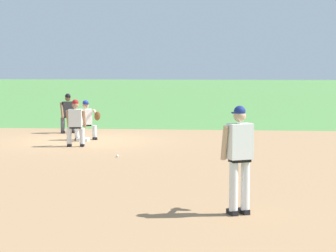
{
  "coord_description": "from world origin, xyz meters",
  "views": [
    {
      "loc": [
        -21.18,
        -4.86,
        2.57
      ],
      "look_at": [
        -7.14,
        -3.52,
        1.21
      ],
      "focal_mm": 70.0,
      "sensor_mm": 36.0,
      "label": 1
    }
  ],
  "objects_px": {
    "baseball": "(117,156)",
    "first_baseman": "(87,118)",
    "first_base_bag": "(83,139)",
    "umpire": "(68,112)",
    "pitcher": "(240,153)",
    "baserunner": "(75,121)"
  },
  "relations": [
    {
      "from": "first_baseman",
      "to": "first_base_bag",
      "type": "bearing_deg",
      "value": 150.91
    },
    {
      "from": "pitcher",
      "to": "umpire",
      "type": "xyz_separation_m",
      "value": [
        12.45,
        6.1,
        -0.27
      ]
    },
    {
      "from": "baseball",
      "to": "umpire",
      "type": "bearing_deg",
      "value": 25.7
    },
    {
      "from": "first_base_bag",
      "to": "first_baseman",
      "type": "bearing_deg",
      "value": -29.09
    },
    {
      "from": "first_base_bag",
      "to": "umpire",
      "type": "relative_size",
      "value": 0.26
    },
    {
      "from": "baseball",
      "to": "first_baseman",
      "type": "bearing_deg",
      "value": 23.91
    },
    {
      "from": "first_base_bag",
      "to": "first_baseman",
      "type": "relative_size",
      "value": 0.28
    },
    {
      "from": "umpire",
      "to": "first_base_bag",
      "type": "bearing_deg",
      "value": -154.91
    },
    {
      "from": "baserunner",
      "to": "umpire",
      "type": "height_order",
      "value": "same"
    },
    {
      "from": "first_baseman",
      "to": "umpire",
      "type": "xyz_separation_m",
      "value": [
        2.12,
        1.17,
        0.06
      ]
    },
    {
      "from": "umpire",
      "to": "baserunner",
      "type": "bearing_deg",
      "value": -162.63
    },
    {
      "from": "pitcher",
      "to": "baserunner",
      "type": "height_order",
      "value": "pitcher"
    },
    {
      "from": "pitcher",
      "to": "baserunner",
      "type": "distance_m",
      "value": 9.93
    },
    {
      "from": "first_base_bag",
      "to": "baserunner",
      "type": "distance_m",
      "value": 1.71
    },
    {
      "from": "baseball",
      "to": "umpire",
      "type": "distance_m",
      "value": 6.65
    },
    {
      "from": "baseball",
      "to": "first_baseman",
      "type": "relative_size",
      "value": 0.06
    },
    {
      "from": "first_baseman",
      "to": "umpire",
      "type": "distance_m",
      "value": 2.42
    },
    {
      "from": "first_base_bag",
      "to": "first_baseman",
      "type": "distance_m",
      "value": 0.71
    },
    {
      "from": "baseball",
      "to": "first_baseman",
      "type": "distance_m",
      "value": 4.25
    },
    {
      "from": "baseball",
      "to": "umpire",
      "type": "relative_size",
      "value": 0.05
    },
    {
      "from": "first_base_bag",
      "to": "umpire",
      "type": "distance_m",
      "value": 2.64
    },
    {
      "from": "pitcher",
      "to": "first_baseman",
      "type": "distance_m",
      "value": 11.45
    }
  ]
}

